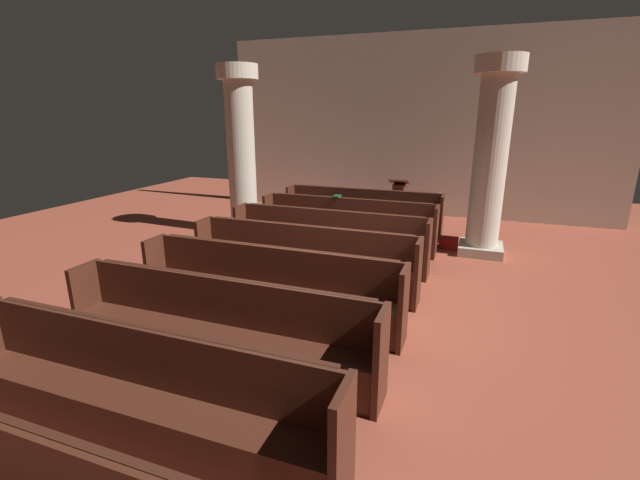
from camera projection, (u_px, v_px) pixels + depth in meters
ground_plane at (341, 301)px, 6.23m from camera, size 19.20×19.20×0.00m
back_wall at (414, 127)px, 11.05m from camera, size 10.00×0.16×4.50m
pew_row_0 at (362, 210)px, 9.63m from camera, size 3.50×0.46×0.97m
pew_row_1 at (347, 222)px, 8.60m from camera, size 3.50×0.46×0.97m
pew_row_2 at (328, 237)px, 7.57m from camera, size 3.50×0.47×0.97m
pew_row_3 at (303, 257)px, 6.53m from camera, size 3.50×0.46×0.97m
pew_row_4 at (269, 285)px, 5.50m from camera, size 3.50×0.46×0.97m
pew_row_5 at (218, 325)px, 4.47m from camera, size 3.50×0.47×0.97m
pew_row_6 at (137, 389)px, 3.43m from camera, size 3.50×0.46×0.97m
pillar_aisle_side at (491, 156)px, 7.82m from camera, size 0.86×0.86×3.56m
pillar_far_side at (241, 149)px, 9.28m from camera, size 0.86×0.86×3.56m
lectern at (398, 205)px, 10.52m from camera, size 0.48×0.45×1.08m
hymn_book at (337, 196)px, 8.72m from camera, size 0.13×0.22×0.03m
kneeler_box_red at (449, 243)px, 8.66m from camera, size 0.36×0.31×0.20m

